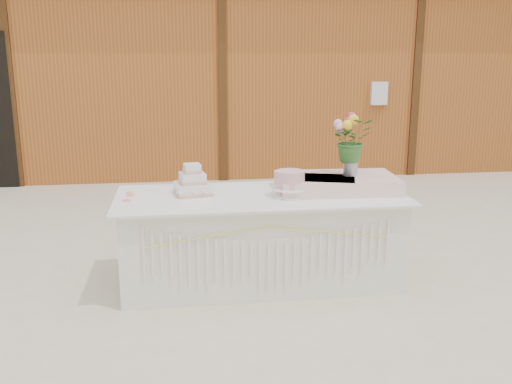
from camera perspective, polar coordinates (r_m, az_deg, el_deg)
The scene contains 9 objects.
ground at distance 4.99m, azimuth 0.47°, elevation -8.89°, with size 80.00×80.00×0.00m, color beige.
barn at distance 10.57m, azimuth -4.30°, elevation 12.50°, with size 12.60×4.60×3.30m.
cake_table at distance 4.84m, azimuth 0.48°, elevation -4.69°, with size 2.40×1.00×0.77m.
wedding_cake at distance 4.78m, azimuth -6.35°, elevation 0.82°, with size 0.33×0.33×0.26m.
pink_cake_stand at distance 4.66m, azimuth 3.44°, elevation 0.99°, with size 0.30×0.30×0.22m.
satin_runner at distance 4.93m, azimuth 8.07°, elevation 0.89°, with size 1.01×0.58×0.13m, color #F6CAC6.
flower_vase at distance 4.93m, azimuth 9.43°, elevation 2.61°, with size 0.12×0.12×0.17m, color #A3A3A7.
bouquet at distance 4.89m, azimuth 9.56°, elevation 5.73°, with size 0.34×0.29×0.38m, color #316327.
loose_flowers at distance 4.82m, azimuth -12.19°, elevation -0.26°, with size 0.14×0.34×0.02m, color pink, non-canonical shape.
Camera 1 is at (-0.66, -4.55, 1.93)m, focal length 40.00 mm.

